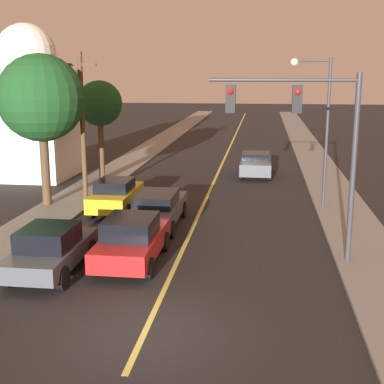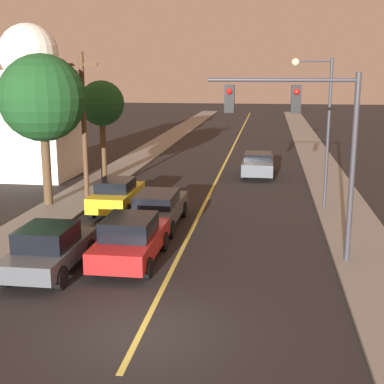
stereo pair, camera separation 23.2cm
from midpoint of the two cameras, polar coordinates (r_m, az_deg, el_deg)
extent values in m
plane|color=black|center=(13.90, -5.55, -14.70)|extent=(200.00, 200.00, 0.00)
cube|color=black|center=(48.51, 4.06, 5.10)|extent=(10.75, 80.00, 0.01)
cube|color=#D1C14C|center=(48.51, 4.06, 5.11)|extent=(0.16, 76.00, 0.00)
cube|color=gray|center=(49.34, -3.67, 5.30)|extent=(2.50, 80.00, 0.12)
cube|color=gray|center=(48.56, 11.92, 4.93)|extent=(2.50, 80.00, 0.12)
cube|color=red|center=(18.38, -6.75, -5.48)|extent=(1.84, 4.44, 0.65)
cube|color=black|center=(18.02, -6.94, -3.69)|extent=(1.62, 2.00, 0.64)
cylinder|color=black|center=(19.96, -8.20, -5.03)|extent=(0.22, 0.70, 0.70)
cylinder|color=black|center=(19.57, -3.25, -5.28)|extent=(0.22, 0.70, 0.70)
cylinder|color=black|center=(17.47, -10.63, -7.72)|extent=(0.22, 0.70, 0.70)
cylinder|color=black|center=(17.03, -4.98, -8.10)|extent=(0.22, 0.70, 0.70)
cube|color=#474C51|center=(22.56, -3.97, -2.01)|extent=(1.78, 5.12, 0.63)
cube|color=black|center=(22.23, -4.10, -0.73)|extent=(1.57, 2.31, 0.50)
cylinder|color=black|center=(24.32, -5.18, -1.71)|extent=(0.22, 0.71, 0.71)
cylinder|color=black|center=(24.01, -1.23, -1.85)|extent=(0.22, 0.71, 0.71)
cylinder|color=black|center=(21.35, -7.04, -3.81)|extent=(0.22, 0.71, 0.71)
cylinder|color=black|center=(20.99, -2.55, -4.01)|extent=(0.22, 0.71, 0.71)
cube|color=#474C51|center=(17.97, -15.13, -6.34)|extent=(1.81, 4.23, 0.57)
cube|color=black|center=(17.63, -15.46, -4.64)|extent=(1.59, 1.90, 0.65)
cylinder|color=black|center=(19.53, -15.96, -5.74)|extent=(0.22, 0.74, 0.74)
cylinder|color=black|center=(18.92, -11.15, -6.07)|extent=(0.22, 0.74, 0.74)
cylinder|color=black|center=(17.30, -19.40, -8.38)|extent=(0.22, 0.74, 0.74)
cylinder|color=black|center=(16.61, -14.04, -8.91)|extent=(0.22, 0.74, 0.74)
cube|color=gold|center=(25.03, -8.36, -0.54)|extent=(1.71, 4.12, 0.69)
cube|color=black|center=(24.75, -8.51, 0.72)|extent=(1.50, 1.86, 0.51)
cylinder|color=black|center=(26.53, -9.28, -0.58)|extent=(0.22, 0.73, 0.73)
cylinder|color=black|center=(26.11, -5.87, -0.70)|extent=(0.22, 0.73, 0.73)
cylinder|color=black|center=(24.16, -11.01, -1.96)|extent=(0.22, 0.73, 0.73)
cylinder|color=black|center=(23.71, -7.29, -2.11)|extent=(0.22, 0.73, 0.73)
cube|color=#474C51|center=(33.63, 6.62, 2.85)|extent=(1.86, 4.37, 0.73)
cube|color=black|center=(33.71, 6.65, 3.84)|extent=(1.64, 1.96, 0.40)
cylinder|color=black|center=(32.36, 8.12, 1.77)|extent=(0.22, 0.64, 0.64)
cylinder|color=black|center=(32.38, 4.99, 1.85)|extent=(0.22, 0.64, 0.64)
cylinder|color=black|center=(35.02, 8.09, 2.60)|extent=(0.22, 0.64, 0.64)
cylinder|color=black|center=(35.04, 5.20, 2.68)|extent=(0.22, 0.64, 0.64)
cylinder|color=#333338|center=(18.31, 16.47, 2.32)|extent=(0.18, 0.18, 6.26)
cylinder|color=#333338|center=(17.81, 9.29, 11.71)|extent=(4.79, 0.12, 0.12)
cube|color=black|center=(17.85, 10.77, 9.70)|extent=(0.32, 0.28, 0.90)
sphere|color=red|center=(17.66, 10.84, 10.47)|extent=(0.20, 0.20, 0.20)
cube|color=black|center=(17.87, 3.76, 9.89)|extent=(0.32, 0.28, 0.90)
sphere|color=red|center=(17.68, 3.73, 10.67)|extent=(0.20, 0.20, 0.20)
cylinder|color=#333338|center=(25.50, 13.93, 5.98)|extent=(0.14, 0.14, 6.89)
cylinder|color=#333338|center=(25.27, 12.48, 13.49)|extent=(1.61, 0.09, 0.09)
sphere|color=beige|center=(25.22, 10.60, 13.46)|extent=(0.36, 0.36, 0.36)
cylinder|color=#513823|center=(26.94, -11.82, 6.76)|extent=(0.24, 0.24, 7.21)
cube|color=#513823|center=(26.81, -12.12, 13.16)|extent=(1.60, 0.12, 0.12)
cylinder|color=#4C3823|center=(31.79, -9.85, 4.43)|extent=(0.34, 0.34, 3.60)
sphere|color=#19471E|center=(31.52, -10.04, 9.31)|extent=(2.59, 2.59, 2.59)
cylinder|color=#4C3823|center=(26.47, -15.63, 2.59)|extent=(0.42, 0.42, 3.66)
sphere|color=#19471E|center=(26.13, -16.06, 9.62)|extent=(4.05, 4.05, 4.05)
cube|color=silver|center=(34.30, -17.01, 6.89)|extent=(4.77, 4.77, 6.48)
sphere|color=silver|center=(34.17, -17.48, 13.92)|extent=(3.51, 3.51, 3.51)
camera|label=1|loc=(0.12, -90.31, -0.07)|focal=50.00mm
camera|label=2|loc=(0.12, 89.69, 0.07)|focal=50.00mm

